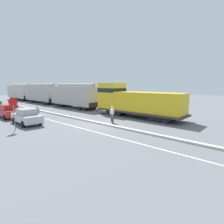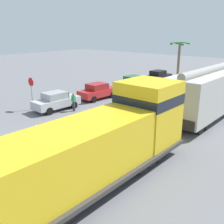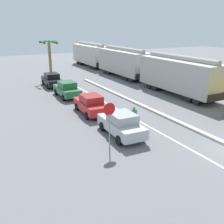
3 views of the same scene
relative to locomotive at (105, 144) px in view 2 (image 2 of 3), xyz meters
The scene contains 13 objects.
ground_plane 6.12m from the locomotive, behind, with size 120.00×120.00×0.00m, color slate.
median_curb 8.57m from the locomotive, 134.23° to the left, with size 0.36×36.00×0.16m, color beige.
lane_stripe 10.37m from the locomotive, 143.92° to the left, with size 0.14×36.00×0.01m, color silver.
locomotive is the anchor object (origin of this frame).
hopper_car_lead 12.16m from the locomotive, 90.00° to the left, with size 2.90×10.60×4.18m.
parked_car_silver 12.22m from the locomotive, 153.31° to the left, with size 1.96×4.26×1.62m.
parked_car_red 15.24m from the locomotive, 135.39° to the left, with size 1.99×4.28×1.62m.
parked_car_green 20.02m from the locomotive, 122.78° to the left, with size 1.85×4.21×1.62m.
parked_car_black 24.91m from the locomotive, 115.82° to the left, with size 1.95×4.26×1.62m.
cyclist 4.75m from the locomotive, behind, with size 1.17×1.33×1.71m.
stop_sign 13.15m from the locomotive, 161.73° to the left, with size 0.76×0.08×2.88m.
palm_tree_near 27.98m from the locomotive, 110.79° to the left, with size 2.23×2.32×5.43m.
pedestrian_by_cars 11.31m from the locomotive, 146.51° to the left, with size 0.34×0.22×1.62m.
Camera 2 is at (13.40, -8.13, 6.81)m, focal length 42.00 mm.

